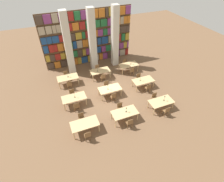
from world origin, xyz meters
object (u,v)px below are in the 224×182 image
at_px(desk_lamp_6, 97,69).
at_px(chair_10, 148,88).
at_px(chair_5, 155,98).
at_px(desk_lamp_0, 126,109).
at_px(reading_table_8, 129,65).
at_px(chair_17, 125,63).
at_px(desk_lamp_3, 108,86).
at_px(desk_lamp_1, 165,97).
at_px(reading_table_5, 143,81).
at_px(pillar_right, 115,37).
at_px(reading_table_0, 85,124).
at_px(reading_table_7, 100,71).
at_px(chair_3, 120,108).
at_px(desk_lamp_4, 141,77).
at_px(desk_lamp_5, 68,74).
at_px(chair_0, 88,135).
at_px(desk_lamp_7, 131,61).
at_px(chair_15, 98,69).
at_px(chair_4, 166,111).
at_px(reading_table_3, 74,98).
at_px(chair_6, 77,106).
at_px(desk_lamp_2, 74,94).
at_px(reading_table_1, 125,113).
at_px(chair_11, 139,78).
at_px(reading_table_2, 161,102).
at_px(chair_9, 107,86).
at_px(chair_7, 72,94).
at_px(chair_14, 103,77).
at_px(pillar_center, 92,41).
at_px(reading_table_4, 110,89).
at_px(chair_13, 66,75).
at_px(chair_8, 113,97).
at_px(chair_1, 82,118).
at_px(chair_2, 129,123).
at_px(pillar_left, 68,45).
at_px(reading_table_6, 68,78).
at_px(chair_16, 132,71).

bearing_deg(desk_lamp_6, chair_10, -47.61).
bearing_deg(chair_5, desk_lamp_0, 14.67).
relative_size(reading_table_8, chair_17, 2.10).
bearing_deg(chair_10, desk_lamp_3, 167.26).
xyz_separation_m(desk_lamp_1, reading_table_5, (-0.15, 2.90, -0.39)).
height_order(pillar_right, reading_table_0, pillar_right).
bearing_deg(desk_lamp_6, reading_table_5, -40.98).
xyz_separation_m(chair_10, reading_table_7, (-3.10, 3.68, 0.19)).
distance_m(chair_3, desk_lamp_4, 3.67).
distance_m(pillar_right, desk_lamp_5, 5.92).
bearing_deg(chair_0, pillar_right, 57.19).
bearing_deg(desk_lamp_7, chair_15, 165.96).
bearing_deg(chair_3, chair_17, -118.26).
distance_m(desk_lamp_4, chair_15, 4.62).
relative_size(reading_table_0, chair_4, 2.10).
relative_size(reading_table_0, chair_5, 2.10).
relative_size(reading_table_3, chair_6, 2.10).
distance_m(desk_lamp_2, desk_lamp_4, 5.87).
height_order(reading_table_1, chair_11, chair_11).
height_order(reading_table_2, chair_9, chair_9).
height_order(chair_7, chair_14, same).
bearing_deg(reading_table_2, reading_table_0, 179.32).
bearing_deg(chair_15, pillar_center, -87.44).
distance_m(reading_table_4, reading_table_5, 3.19).
distance_m(chair_13, reading_table_7, 3.24).
relative_size(chair_9, reading_table_8, 0.48).
bearing_deg(chair_7, chair_8, 152.57).
distance_m(reading_table_3, chair_13, 3.70).
xyz_separation_m(desk_lamp_0, desk_lamp_3, (-0.30, 2.88, 0.04)).
distance_m(pillar_center, chair_1, 7.84).
height_order(chair_2, chair_11, same).
bearing_deg(pillar_left, chair_14, -47.74).
distance_m(chair_1, chair_8, 3.25).
bearing_deg(desk_lamp_6, chair_0, -113.63).
distance_m(pillar_center, chair_5, 7.87).
bearing_deg(reading_table_0, reading_table_6, 90.35).
distance_m(chair_2, chair_16, 6.56).
distance_m(reading_table_2, chair_9, 4.84).
bearing_deg(chair_16, chair_8, -137.48).
relative_size(chair_10, chair_16, 1.00).
xyz_separation_m(chair_0, chair_17, (6.09, 7.28, 0.00)).
relative_size(pillar_left, chair_4, 6.69).
distance_m(desk_lamp_2, desk_lamp_6, 4.03).
relative_size(desk_lamp_1, desk_lamp_4, 0.93).
relative_size(chair_9, chair_10, 1.00).
bearing_deg(pillar_left, chair_15, -23.62).
bearing_deg(pillar_center, reading_table_1, -90.57).
xyz_separation_m(chair_5, desk_lamp_3, (-3.25, 2.11, 0.60)).
bearing_deg(chair_3, reading_table_0, 13.64).
distance_m(desk_lamp_1, chair_6, 6.76).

